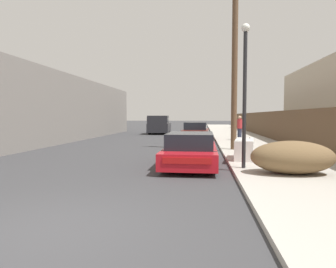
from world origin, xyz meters
The scene contains 12 objects.
ground_plane centered at (0.00, 0.00, 0.00)m, with size 220.00×220.00×0.00m, color #38383A.
sidewalk_curb centered at (5.30, 23.50, 0.06)m, with size 4.20×63.00×0.12m, color #ADA89E.
discarded_fridge centered at (3.87, 7.43, 0.51)m, with size 0.95×1.78×0.80m.
parked_sports_car_red centered at (1.85, 6.38, 0.55)m, with size 1.84×4.71×1.19m.
car_parked_mid centered at (1.79, 17.55, 0.62)m, with size 1.94×4.22×1.33m.
pickup_truck centered at (-2.04, 25.59, 0.90)m, with size 2.34×5.98×1.81m.
utility_pole centered at (3.81, 10.82, 4.84)m, with size 1.80×0.29×9.20m.
street_lamp centered at (3.57, 5.40, 2.75)m, with size 0.26×0.26×4.51m.
brush_pile centered at (4.82, 4.57, 0.59)m, with size 2.34×1.35×0.95m.
wooden_fence centered at (7.25, 20.62, 1.11)m, with size 0.08×40.42×1.99m, color brown.
building_left_block centered at (-10.00, 16.94, 2.29)m, with size 7.00×25.74×4.57m, color gray.
pedestrian centered at (4.81, 16.70, 0.97)m, with size 0.34×0.34×1.67m.
Camera 1 is at (2.25, -4.25, 1.77)m, focal length 32.00 mm.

